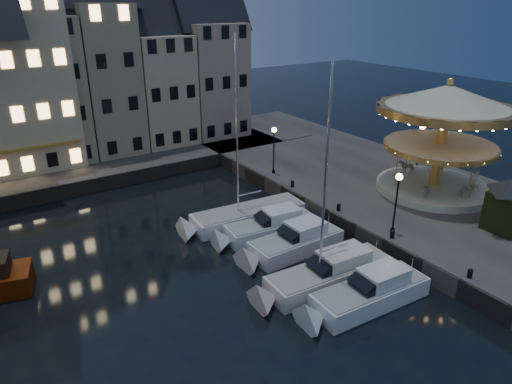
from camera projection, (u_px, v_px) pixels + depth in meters
ground at (318, 292)px, 26.30m from camera, size 160.00×160.00×0.00m
quay_east at (400, 194)px, 37.80m from camera, size 16.00×56.00×1.30m
quay_north at (61, 169)px, 43.43m from camera, size 44.00×12.00×1.30m
quaywall_e at (327, 218)px, 33.71m from camera, size 0.15×44.00×1.30m
quaywall_n at (101, 184)px, 39.85m from camera, size 48.00×0.15×1.30m
streetlamp_b at (397, 195)px, 29.18m from camera, size 0.44×0.44×4.17m
streetlamp_c at (274, 144)px, 39.54m from camera, size 0.44×0.44×4.17m
streetlamp_d at (420, 141)px, 40.32m from camera, size 0.44×0.44×4.17m
bollard_a at (470, 273)px, 25.22m from camera, size 0.30×0.30×0.57m
bollard_b at (392, 234)px, 29.43m from camera, size 0.30×0.30×0.57m
bollard_c at (339, 207)px, 33.27m from camera, size 0.30×0.30×0.57m
bollard_d at (292, 183)px, 37.48m from camera, size 0.30×0.30×0.57m
townhouse_nc at (42, 80)px, 41.80m from camera, size 6.82×8.00×14.80m
townhouse_nd at (104, 69)px, 44.55m from camera, size 5.50×8.00×15.80m
townhouse_ne at (158, 80)px, 47.91m from camera, size 6.16×8.00×12.80m
townhouse_nf at (208, 70)px, 50.81m from camera, size 6.82×8.00×13.80m
motorboat_b at (365, 296)px, 24.88m from camera, size 7.97×2.73×2.15m
motorboat_c at (325, 275)px, 26.62m from camera, size 9.03×2.84×11.97m
motorboat_d at (291, 244)px, 30.13m from camera, size 7.45×2.55×2.15m
motorboat_e at (266, 229)px, 32.16m from camera, size 7.69×2.98×2.15m
motorboat_f at (242, 217)px, 34.09m from camera, size 9.72×3.30×12.86m
carousel at (445, 119)px, 34.58m from camera, size 10.26×10.26×8.98m
ticket_kiosk at (511, 196)px, 29.59m from camera, size 3.59×3.59×4.20m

